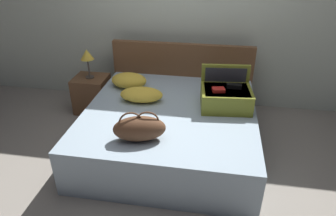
{
  "coord_description": "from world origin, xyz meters",
  "views": [
    {
      "loc": [
        0.46,
        -2.45,
        2.13
      ],
      "look_at": [
        0.0,
        0.26,
        0.59
      ],
      "focal_mm": 32.61,
      "sensor_mm": 36.0,
      "label": 1
    }
  ],
  "objects_px": {
    "duffel_bag": "(139,128)",
    "table_lamp": "(87,56)",
    "bed": "(170,129)",
    "pillow_near_headboard": "(129,80)",
    "hard_case_large": "(226,95)",
    "pillow_center_head": "(141,95)",
    "nightstand": "(92,94)"
  },
  "relations": [
    {
      "from": "pillow_center_head",
      "to": "nightstand",
      "type": "height_order",
      "value": "pillow_center_head"
    },
    {
      "from": "hard_case_large",
      "to": "duffel_bag",
      "type": "distance_m",
      "value": 1.1
    },
    {
      "from": "duffel_bag",
      "to": "table_lamp",
      "type": "height_order",
      "value": "table_lamp"
    },
    {
      "from": "duffel_bag",
      "to": "table_lamp",
      "type": "bearing_deg",
      "value": 128.24
    },
    {
      "from": "bed",
      "to": "table_lamp",
      "type": "relative_size",
      "value": 4.8
    },
    {
      "from": "pillow_near_headboard",
      "to": "bed",
      "type": "bearing_deg",
      "value": -39.78
    },
    {
      "from": "nightstand",
      "to": "table_lamp",
      "type": "distance_m",
      "value": 0.55
    },
    {
      "from": "pillow_near_headboard",
      "to": "pillow_center_head",
      "type": "relative_size",
      "value": 0.91
    },
    {
      "from": "hard_case_large",
      "to": "pillow_near_headboard",
      "type": "distance_m",
      "value": 1.23
    },
    {
      "from": "pillow_center_head",
      "to": "nightstand",
      "type": "distance_m",
      "value": 1.06
    },
    {
      "from": "table_lamp",
      "to": "hard_case_large",
      "type": "bearing_deg",
      "value": -15.75
    },
    {
      "from": "table_lamp",
      "to": "bed",
      "type": "bearing_deg",
      "value": -29.77
    },
    {
      "from": "duffel_bag",
      "to": "nightstand",
      "type": "bearing_deg",
      "value": 128.24
    },
    {
      "from": "nightstand",
      "to": "table_lamp",
      "type": "height_order",
      "value": "table_lamp"
    },
    {
      "from": "nightstand",
      "to": "table_lamp",
      "type": "bearing_deg",
      "value": 90.0
    },
    {
      "from": "pillow_near_headboard",
      "to": "table_lamp",
      "type": "bearing_deg",
      "value": 162.72
    },
    {
      "from": "pillow_near_headboard",
      "to": "pillow_center_head",
      "type": "distance_m",
      "value": 0.43
    },
    {
      "from": "bed",
      "to": "pillow_near_headboard",
      "type": "distance_m",
      "value": 0.85
    },
    {
      "from": "duffel_bag",
      "to": "table_lamp",
      "type": "xyz_separation_m",
      "value": [
        -1.01,
        1.29,
        0.18
      ]
    },
    {
      "from": "nightstand",
      "to": "table_lamp",
      "type": "relative_size",
      "value": 1.27
    },
    {
      "from": "hard_case_large",
      "to": "table_lamp",
      "type": "distance_m",
      "value": 1.86
    },
    {
      "from": "hard_case_large",
      "to": "pillow_center_head",
      "type": "xyz_separation_m",
      "value": [
        -0.94,
        -0.03,
        -0.05
      ]
    },
    {
      "from": "hard_case_large",
      "to": "pillow_near_headboard",
      "type": "height_order",
      "value": "hard_case_large"
    },
    {
      "from": "table_lamp",
      "to": "pillow_center_head",
      "type": "bearing_deg",
      "value": -32.46
    },
    {
      "from": "bed",
      "to": "hard_case_large",
      "type": "bearing_deg",
      "value": 17.35
    },
    {
      "from": "hard_case_large",
      "to": "nightstand",
      "type": "relative_size",
      "value": 1.17
    },
    {
      "from": "bed",
      "to": "hard_case_large",
      "type": "distance_m",
      "value": 0.72
    },
    {
      "from": "bed",
      "to": "pillow_center_head",
      "type": "relative_size",
      "value": 3.85
    },
    {
      "from": "pillow_near_headboard",
      "to": "table_lamp",
      "type": "distance_m",
      "value": 0.67
    },
    {
      "from": "duffel_bag",
      "to": "pillow_center_head",
      "type": "bearing_deg",
      "value": 102.67
    },
    {
      "from": "table_lamp",
      "to": "pillow_near_headboard",
      "type": "bearing_deg",
      "value": -17.28
    },
    {
      "from": "duffel_bag",
      "to": "pillow_near_headboard",
      "type": "xyz_separation_m",
      "value": [
        -0.41,
        1.1,
        -0.04
      ]
    }
  ]
}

